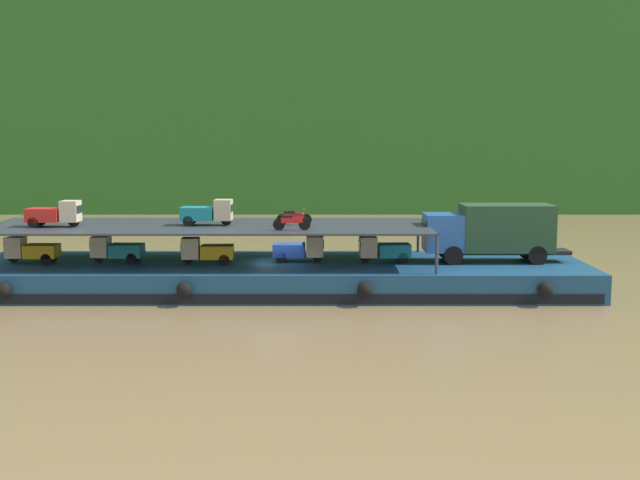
{
  "coord_description": "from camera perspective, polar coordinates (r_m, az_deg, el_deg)",
  "views": [
    {
      "loc": [
        2.21,
        -42.21,
        8.31
      ],
      "look_at": [
        2.33,
        0.0,
        2.7
      ],
      "focal_mm": 44.63,
      "sensor_mm": 36.0,
      "label": 1
    }
  ],
  "objects": [
    {
      "name": "mini_truck_lower_aft",
      "position": [
        44.08,
        -14.56,
        -0.65
      ],
      "size": [
        2.78,
        1.27,
        1.38
      ],
      "color": "teal",
      "rests_on": "cargo_barge"
    },
    {
      "name": "mini_truck_upper_stern",
      "position": [
        43.93,
        -18.65,
        1.79
      ],
      "size": [
        2.76,
        1.23,
        1.38
      ],
      "color": "red",
      "rests_on": "cargo_rack"
    },
    {
      "name": "mini_truck_upper_mid",
      "position": [
        42.79,
        -8.22,
        1.97
      ],
      "size": [
        2.77,
        1.25,
        1.38
      ],
      "color": "teal",
      "rests_on": "cargo_rack"
    },
    {
      "name": "motorcycle_upper_port",
      "position": [
        40.2,
        -2.24,
        1.31
      ],
      "size": [
        1.9,
        0.55,
        0.87
      ],
      "color": "black",
      "rests_on": "cargo_rack"
    },
    {
      "name": "covered_lorry",
      "position": [
        43.64,
        12.03,
        0.67
      ],
      "size": [
        7.88,
        2.37,
        3.1
      ],
      "color": "#285BA3",
      "rests_on": "cargo_barge"
    },
    {
      "name": "cargo_rack",
      "position": [
        42.91,
        -8.22,
        0.98
      ],
      "size": [
        23.63,
        7.56,
        2.0
      ],
      "color": "#2D333D",
      "rests_on": "cargo_barge"
    },
    {
      "name": "mini_truck_lower_fore",
      "position": [
        42.87,
        -1.65,
        -0.64
      ],
      "size": [
        2.76,
        1.23,
        1.38
      ],
      "color": "#1E47B7",
      "rests_on": "cargo_barge"
    },
    {
      "name": "cargo_barge",
      "position": [
        42.91,
        -3.12,
        -2.59
      ],
      "size": [
        32.83,
        8.96,
        1.5
      ],
      "color": "navy",
      "rests_on": "ground"
    },
    {
      "name": "motorcycle_upper_centre",
      "position": [
        42.46,
        -2.07,
        1.65
      ],
      "size": [
        1.9,
        0.55,
        0.87
      ],
      "color": "black",
      "rests_on": "cargo_rack"
    },
    {
      "name": "mini_truck_lower_mid",
      "position": [
        42.62,
        -8.3,
        -0.76
      ],
      "size": [
        2.77,
        1.26,
        1.38
      ],
      "color": "gold",
      "rests_on": "cargo_barge"
    },
    {
      "name": "ground_plane",
      "position": [
        43.08,
        -3.11,
        -3.56
      ],
      "size": [
        400.0,
        400.0,
        0.0
      ],
      "primitive_type": "plane",
      "color": "olive"
    },
    {
      "name": "mini_truck_lower_bow",
      "position": [
        42.85,
        4.41,
        -0.66
      ],
      "size": [
        2.79,
        1.29,
        1.38
      ],
      "color": "teal",
      "rests_on": "cargo_barge"
    },
    {
      "name": "mini_truck_lower_stern",
      "position": [
        45.22,
        -20.16,
        -0.67
      ],
      "size": [
        2.75,
        1.22,
        1.38
      ],
      "color": "gold",
      "rests_on": "cargo_barge"
    }
  ]
}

